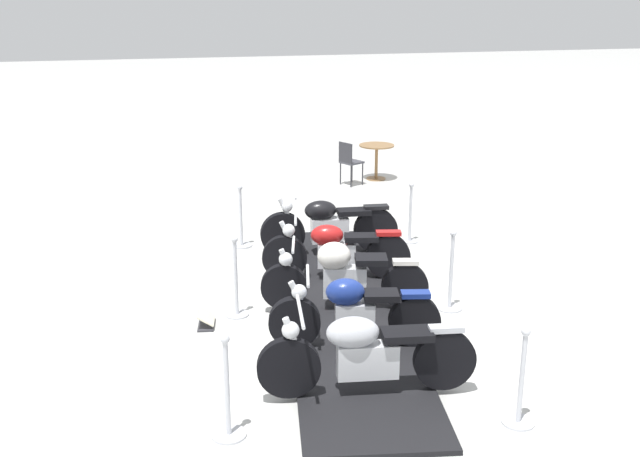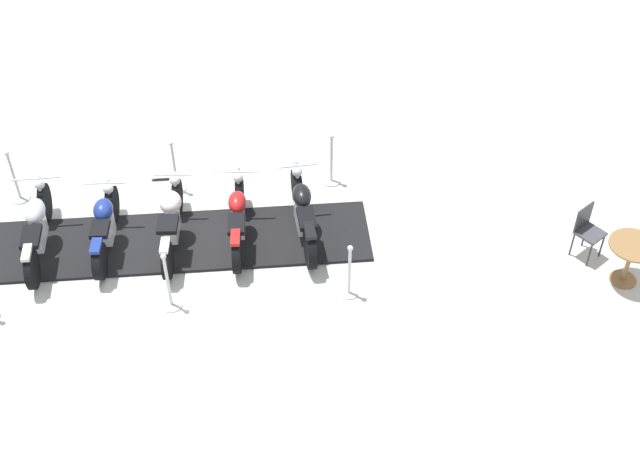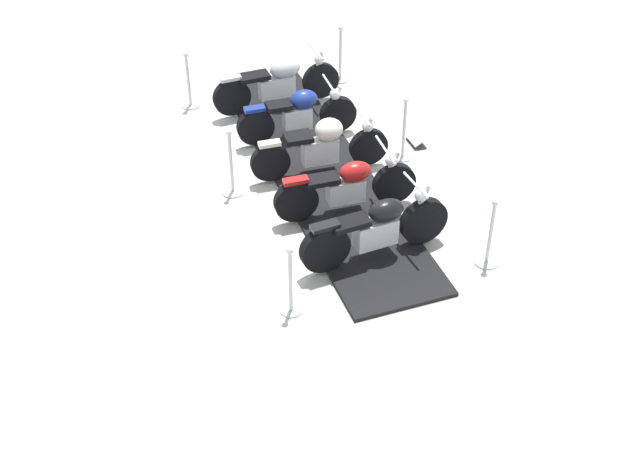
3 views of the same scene
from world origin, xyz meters
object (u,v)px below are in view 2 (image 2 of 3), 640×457
(info_placard, at_px, (163,175))
(cafe_table, at_px, (631,254))
(motorcycle_black, at_px, (303,212))
(motorcycle_navy, at_px, (105,224))
(stanchion_left_mid, at_px, (169,290))
(motorcycle_chrome, at_px, (37,226))
(stanchion_right_rear, at_px, (16,184))
(stanchion_left_front, at_px, (349,277))
(stanchion_right_front, at_px, (331,167))
(motorcycle_cream, at_px, (172,218))
(stanchion_right_mid, at_px, (176,174))
(cafe_chair_near_table, at_px, (587,228))
(motorcycle_maroon, at_px, (238,216))

(info_placard, bearing_deg, cafe_table, -23.70)
(motorcycle_black, xyz_separation_m, motorcycle_navy, (0.57, 3.21, -0.03))
(stanchion_left_mid, xyz_separation_m, info_placard, (3.19, -0.27, -0.28))
(motorcycle_chrome, height_order, stanchion_right_rear, stanchion_right_rear)
(motorcycle_chrome, distance_m, stanchion_left_front, 5.16)
(motorcycle_chrome, distance_m, stanchion_right_front, 5.14)
(motorcycle_black, bearing_deg, motorcycle_cream, 85.42)
(stanchion_right_mid, distance_m, cafe_table, 7.77)
(stanchion_right_rear, bearing_deg, motorcycle_chrome, -165.91)
(motorcycle_chrome, relative_size, info_placard, 5.33)
(stanchion_right_rear, distance_m, stanchion_left_mid, 3.96)
(motorcycle_cream, bearing_deg, cafe_chair_near_table, -93.68)
(motorcycle_black, distance_m, stanchion_right_rear, 5.15)
(info_placard, bearing_deg, motorcycle_black, -35.67)
(stanchion_left_front, xyz_separation_m, info_placard, (3.67, 2.47, -0.31))
(motorcycle_navy, xyz_separation_m, cafe_chair_near_table, (-2.20, -7.54, 0.07))
(motorcycle_black, distance_m, motorcycle_cream, 2.17)
(stanchion_right_front, xyz_separation_m, stanchion_left_mid, (-2.29, 3.22, 0.02))
(motorcycle_black, relative_size, motorcycle_navy, 1.10)
(motorcycle_black, relative_size, motorcycle_chrome, 0.97)
(motorcycle_cream, height_order, stanchion_left_mid, stanchion_left_mid)
(cafe_table, xyz_separation_m, cafe_chair_near_table, (0.74, 0.36, -0.03))
(stanchion_right_front, height_order, stanchion_left_mid, stanchion_left_mid)
(stanchion_left_mid, bearing_deg, cafe_chair_near_table, -95.07)
(stanchion_left_front, bearing_deg, motorcycle_navy, 59.71)
(stanchion_right_mid, bearing_deg, cafe_table, -121.91)
(stanchion_left_front, bearing_deg, cafe_table, -101.15)
(motorcycle_maroon, distance_m, motorcycle_navy, 2.17)
(info_placard, bearing_deg, stanchion_right_rear, -171.36)
(motorcycle_chrome, relative_size, stanchion_left_mid, 2.06)
(motorcycle_navy, distance_m, stanchion_left_front, 4.13)
(stanchion_right_mid, relative_size, info_placard, 2.57)
(motorcycle_cream, xyz_separation_m, info_placard, (1.77, -0.02, -0.47))
(motorcycle_maroon, height_order, stanchion_left_front, stanchion_left_front)
(motorcycle_black, xyz_separation_m, motorcycle_cream, (0.39, 2.13, 0.01))
(motorcycle_navy, relative_size, motorcycle_chrome, 0.88)
(motorcycle_black, height_order, stanchion_right_front, motorcycle_black)
(motorcycle_black, distance_m, stanchion_left_front, 1.56)
(motorcycle_navy, bearing_deg, stanchion_right_rear, 53.82)
(motorcycle_cream, bearing_deg, motorcycle_maroon, -86.93)
(motorcycle_navy, bearing_deg, motorcycle_cream, -86.44)
(cafe_table, bearing_deg, motorcycle_cream, 67.98)
(stanchion_right_mid, bearing_deg, motorcycle_black, -132.44)
(motorcycle_navy, height_order, stanchion_right_rear, stanchion_right_rear)
(motorcycle_chrome, bearing_deg, stanchion_left_front, -107.72)
(motorcycle_black, bearing_deg, cafe_chair_near_table, -104.76)
(motorcycle_navy, xyz_separation_m, cafe_table, (-2.94, -7.90, 0.10))
(motorcycle_cream, xyz_separation_m, stanchion_right_mid, (1.34, -0.23, -0.16))
(motorcycle_navy, relative_size, stanchion_right_rear, 1.88)
(motorcycle_maroon, bearing_deg, motorcycle_cream, 92.15)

